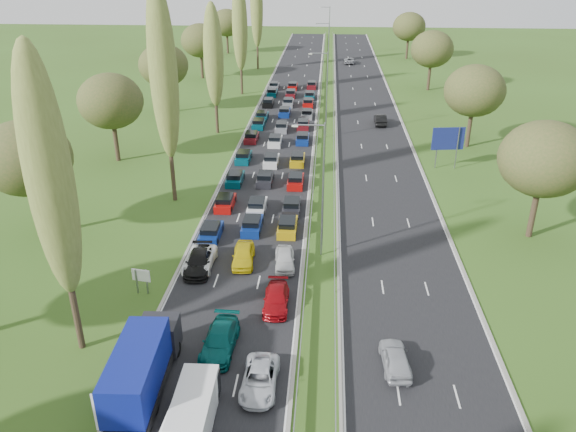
# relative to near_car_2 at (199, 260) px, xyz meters

# --- Properties ---
(ground) EXTENTS (260.00, 260.00, 0.00)m
(ground) POSITION_rel_near_car_2_xyz_m (10.26, 39.97, -0.72)
(ground) COLOR #344F18
(ground) RESTS_ON ground
(near_carriageway) EXTENTS (10.50, 215.00, 0.04)m
(near_carriageway) POSITION_rel_near_car_2_xyz_m (3.51, 42.47, -0.72)
(near_carriageway) COLOR black
(near_carriageway) RESTS_ON ground
(far_carriageway) EXTENTS (10.50, 215.00, 0.04)m
(far_carriageway) POSITION_rel_near_car_2_xyz_m (17.01, 42.47, -0.72)
(far_carriageway) COLOR black
(far_carriageway) RESTS_ON ground
(central_reservation) EXTENTS (2.36, 215.00, 0.32)m
(central_reservation) POSITION_rel_near_car_2_xyz_m (10.26, 42.47, -0.17)
(central_reservation) COLOR gray
(central_reservation) RESTS_ON ground
(lamp_columns) EXTENTS (0.18, 140.18, 12.00)m
(lamp_columns) POSITION_rel_near_car_2_xyz_m (10.26, 37.97, 5.28)
(lamp_columns) COLOR gray
(lamp_columns) RESTS_ON ground
(poplar_row) EXTENTS (2.80, 127.80, 22.44)m
(poplar_row) POSITION_rel_near_car_2_xyz_m (-5.74, 28.13, 11.66)
(poplar_row) COLOR #2D2116
(poplar_row) RESTS_ON ground
(woodland_left) EXTENTS (8.00, 166.00, 11.10)m
(woodland_left) POSITION_rel_near_car_2_xyz_m (-16.24, 22.59, 6.96)
(woodland_left) COLOR #2D2116
(woodland_left) RESTS_ON ground
(woodland_right) EXTENTS (8.00, 153.00, 11.10)m
(woodland_right) POSITION_rel_near_car_2_xyz_m (29.76, 26.63, 6.96)
(woodland_right) COLOR #2D2116
(woodland_right) RESTS_ON ground
(traffic_queue_fill) EXTENTS (9.11, 68.42, 0.80)m
(traffic_queue_fill) POSITION_rel_near_car_2_xyz_m (3.51, 37.55, -0.28)
(traffic_queue_fill) COLOR navy
(traffic_queue_fill) RESTS_ON ground
(near_car_2) EXTENTS (2.36, 5.08, 1.41)m
(near_car_2) POSITION_rel_near_car_2_xyz_m (0.00, 0.00, 0.00)
(near_car_2) COLOR white
(near_car_2) RESTS_ON near_carriageway
(near_car_3) EXTENTS (2.38, 5.18, 1.47)m
(near_car_3) POSITION_rel_near_car_2_xyz_m (0.01, -0.32, 0.03)
(near_car_3) COLOR black
(near_car_3) RESTS_ON near_carriageway
(near_car_7) EXTENTS (2.31, 5.26, 1.50)m
(near_car_7) POSITION_rel_near_car_2_xyz_m (3.70, -10.66, 0.05)
(near_car_7) COLOR #054F4D
(near_car_7) RESTS_ON near_carriageway
(near_car_8) EXTENTS (2.10, 4.60, 1.53)m
(near_car_8) POSITION_rel_near_car_2_xyz_m (3.61, 1.02, 0.06)
(near_car_8) COLOR gold
(near_car_8) RESTS_ON near_carriageway
(near_car_10) EXTENTS (2.20, 4.69, 1.30)m
(near_car_10) POSITION_rel_near_car_2_xyz_m (6.78, -14.09, -0.06)
(near_car_10) COLOR silver
(near_car_10) RESTS_ON near_carriageway
(near_car_11) EXTENTS (1.96, 4.62, 1.33)m
(near_car_11) POSITION_rel_near_car_2_xyz_m (7.01, -5.31, -0.04)
(near_car_11) COLOR #96090F
(near_car_11) RESTS_ON near_carriageway
(near_car_12) EXTENTS (2.00, 4.25, 1.40)m
(near_car_12) POSITION_rel_near_car_2_xyz_m (7.18, 0.71, -0.00)
(near_car_12) COLOR silver
(near_car_12) RESTS_ON near_carriageway
(far_car_0) EXTENTS (1.97, 4.31, 1.43)m
(far_car_0) POSITION_rel_near_car_2_xyz_m (15.27, -11.63, 0.01)
(far_car_0) COLOR #A0A2A9
(far_car_0) RESTS_ON far_carriageway
(far_car_1) EXTENTS (1.71, 4.82, 1.58)m
(far_car_1) POSITION_rel_near_car_2_xyz_m (18.63, 45.03, 0.09)
(far_car_1) COLOR black
(far_car_1) RESTS_ON far_carriageway
(far_car_2) EXTENTS (2.43, 5.16, 1.43)m
(far_car_2) POSITION_rel_near_car_2_xyz_m (15.30, 97.27, 0.01)
(far_car_2) COLOR gray
(far_car_2) RESTS_ON far_carriageway
(blue_lorry) EXTENTS (2.49, 8.96, 3.78)m
(blue_lorry) POSITION_rel_near_car_2_xyz_m (-0.12, -14.92, 1.24)
(blue_lorry) COLOR black
(blue_lorry) RESTS_ON near_carriageway
(white_van_front) EXTENTS (2.00, 5.11, 2.05)m
(white_van_front) POSITION_rel_near_car_2_xyz_m (3.39, -17.89, 0.33)
(white_van_front) COLOR white
(white_van_front) RESTS_ON near_carriageway
(white_van_rear) EXTENTS (2.09, 5.34, 2.15)m
(white_van_rear) POSITION_rel_near_car_2_xyz_m (3.46, -17.08, 0.38)
(white_van_rear) COLOR silver
(white_van_rear) RESTS_ON near_carriageway
(info_sign) EXTENTS (1.49, 0.36, 2.10)m
(info_sign) POSITION_rel_near_car_2_xyz_m (-3.64, -4.19, 0.65)
(info_sign) COLOR gray
(info_sign) RESTS_ON ground
(direction_sign) EXTENTS (3.97, 0.67, 5.20)m
(direction_sign) POSITION_rel_near_car_2_xyz_m (25.16, 26.05, 2.84)
(direction_sign) COLOR gray
(direction_sign) RESTS_ON ground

